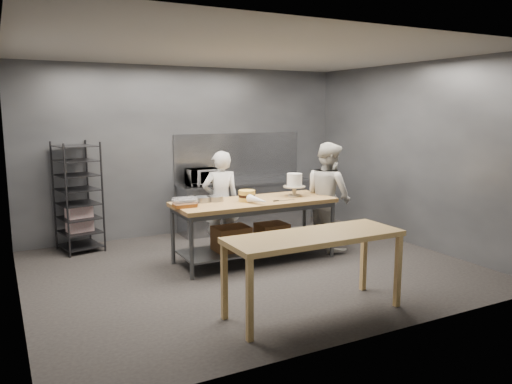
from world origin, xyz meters
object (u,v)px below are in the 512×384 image
(work_table, at_px, (252,223))
(microwave, at_px, (202,177))
(chef_behind, at_px, (221,201))
(near_counter, at_px, (314,242))
(layer_cake, at_px, (247,196))
(speed_rack, at_px, (78,198))
(frosted_cake_stand, at_px, (294,182))
(chef_right, at_px, (328,196))

(work_table, height_order, microwave, microwave)
(work_table, bearing_deg, chef_behind, 106.06)
(near_counter, relative_size, layer_cake, 8.28)
(speed_rack, xyz_separation_m, microwave, (2.14, 0.08, 0.19))
(near_counter, height_order, speed_rack, speed_rack)
(near_counter, bearing_deg, microwave, 86.64)
(microwave, height_order, frosted_cake_stand, frosted_cake_stand)
(work_table, height_order, chef_right, chef_right)
(microwave, bearing_deg, chef_behind, -97.11)
(frosted_cake_stand, bearing_deg, layer_cake, -177.07)
(speed_rack, relative_size, layer_cake, 7.25)
(chef_right, bearing_deg, chef_behind, 65.14)
(chef_behind, height_order, frosted_cake_stand, chef_behind)
(chef_behind, relative_size, layer_cake, 6.66)
(work_table, bearing_deg, near_counter, -97.98)
(near_counter, height_order, frosted_cake_stand, frosted_cake_stand)
(chef_right, bearing_deg, microwave, 36.61)
(chef_right, height_order, frosted_cake_stand, chef_right)
(work_table, bearing_deg, microwave, 91.80)
(near_counter, distance_m, chef_behind, 2.75)
(speed_rack, distance_m, chef_behind, 2.27)
(chef_right, bearing_deg, near_counter, 139.35)
(frosted_cake_stand, bearing_deg, chef_behind, 144.00)
(near_counter, xyz_separation_m, layer_cake, (0.18, 2.02, 0.19))
(speed_rack, height_order, chef_right, speed_rack)
(chef_behind, xyz_separation_m, chef_right, (1.59, -0.68, 0.06))
(work_table, xyz_separation_m, speed_rack, (-2.20, 1.77, 0.28))
(speed_rack, bearing_deg, chef_behind, -28.15)
(chef_right, bearing_deg, layer_cake, 90.13)
(speed_rack, relative_size, frosted_cake_stand, 4.96)
(layer_cake, bearing_deg, chef_behind, 97.77)
(near_counter, bearing_deg, speed_rack, 116.61)
(near_counter, xyz_separation_m, microwave, (0.23, 3.90, 0.24))
(near_counter, height_order, layer_cake, layer_cake)
(work_table, distance_m, microwave, 1.91)
(chef_behind, bearing_deg, work_table, 117.27)
(near_counter, relative_size, chef_right, 1.15)
(chef_right, height_order, layer_cake, chef_right)
(work_table, height_order, speed_rack, speed_rack)
(frosted_cake_stand, bearing_deg, near_counter, -116.42)
(frosted_cake_stand, xyz_separation_m, layer_cake, (-0.84, -0.04, -0.14))
(work_table, distance_m, layer_cake, 0.44)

